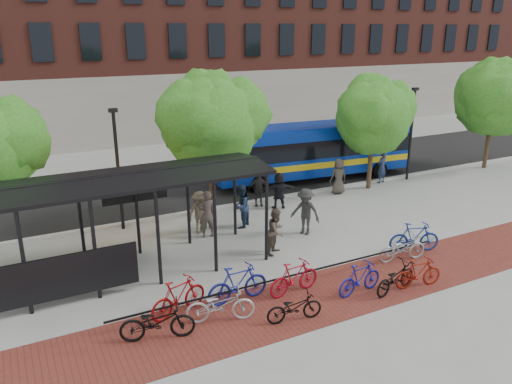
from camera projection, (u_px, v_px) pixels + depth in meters
name	position (u px, v px, depth m)	size (l,w,h in m)	color
ground	(307.00, 228.00, 21.31)	(160.00, 160.00, 0.00)	#9E9E99
asphalt_street	(230.00, 180.00, 28.07)	(160.00, 8.00, 0.01)	black
curb	(263.00, 200.00, 24.67)	(160.00, 0.25, 0.12)	#B7B7B2
brick_strip	(339.00, 291.00, 16.22)	(24.00, 3.00, 0.01)	maroon
bike_rack_rail	(291.00, 288.00, 16.41)	(12.00, 0.05, 0.95)	black
building_brick	(247.00, 7.00, 44.50)	(55.00, 14.00, 20.00)	brown
bus_shelter	(110.00, 192.00, 16.43)	(10.60, 3.07, 3.60)	black
tree_b	(212.00, 118.00, 21.49)	(5.15, 4.20, 6.47)	#382619
tree_c	(374.00, 112.00, 25.53)	(4.66, 3.80, 5.92)	#382619
tree_d	(495.00, 94.00, 29.32)	(5.39, 4.40, 6.55)	#382619
lamp_post_left	(118.00, 166.00, 20.45)	(0.35, 0.20, 5.12)	black
lamp_post_right	(411.00, 131.00, 27.41)	(0.35, 0.20, 5.12)	black
bus	(312.00, 148.00, 27.80)	(11.69, 3.64, 3.11)	#082A9A
bike_0	(157.00, 322.00, 13.56)	(0.71, 2.05, 1.08)	black
bike_1	(178.00, 297.00, 14.75)	(0.55, 1.93, 1.16)	maroon
bike_2	(220.00, 305.00, 14.41)	(0.70, 2.01, 1.06)	#B1B2B4
bike_3	(238.00, 284.00, 15.43)	(0.58, 2.04, 1.22)	navy
bike_4	(294.00, 307.00, 14.45)	(0.59, 1.69, 0.89)	black
bike_5	(294.00, 278.00, 15.92)	(0.53, 1.87, 1.13)	maroon
bike_7	(360.00, 278.00, 15.93)	(0.50, 1.77, 1.07)	navy
bike_8	(395.00, 278.00, 16.07)	(0.65, 1.85, 0.97)	black
bike_9	(418.00, 273.00, 16.33)	(0.48, 1.69, 1.02)	maroon
bike_10	(402.00, 248.00, 18.22)	(0.66, 1.89, 1.00)	#A0A0A2
bike_11	(414.00, 237.00, 18.93)	(0.55, 1.96, 1.18)	navy
pedestrian_1	(207.00, 214.00, 20.17)	(0.72, 0.47, 1.98)	#493F3A
pedestrian_2	(241.00, 206.00, 21.19)	(0.92, 0.72, 1.89)	#1E2C46
pedestrian_3	(200.00, 212.00, 20.59)	(1.17, 0.67, 1.82)	brown
pedestrian_4	(258.00, 189.00, 23.81)	(0.99, 0.41, 1.68)	#2A2A2A
pedestrian_5	(279.00, 190.00, 23.47)	(1.63, 0.52, 1.76)	black
pedestrian_6	(339.00, 176.00, 25.58)	(0.90, 0.59, 1.85)	#413C34
pedestrian_7	(382.00, 167.00, 27.38)	(0.65, 0.43, 1.79)	#202C4C
pedestrian_8	(276.00, 231.00, 18.73)	(0.86, 0.67, 1.77)	#4F453B
pedestrian_9	(305.00, 212.00, 20.46)	(1.27, 0.73, 1.97)	#2A2A2A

